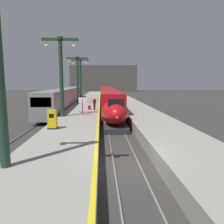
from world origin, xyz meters
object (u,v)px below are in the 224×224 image
highspeed_train_main (108,96)px  station_column_distant (80,76)px  regional_train_adjacent (67,97)px  station_column_mid (61,69)px  station_column_far (77,75)px  ticket_machine_yellow (52,120)px  departure_info_board (82,103)px  rolling_suitcase (89,107)px  passenger_near_edge (94,103)px

highspeed_train_main → station_column_distant: (-5.90, -0.01, 4.45)m
regional_train_adjacent → station_column_distant: 6.78m
station_column_mid → station_column_far: bearing=90.0°
station_column_mid → station_column_far: 16.43m
ticket_machine_yellow → departure_info_board: (1.88, 7.25, 0.77)m
highspeed_train_main → station_column_mid: station_column_mid is taller
station_column_distant → rolling_suitcase: bearing=-80.4°
station_column_mid → station_column_far: size_ratio=1.01×
ticket_machine_yellow → highspeed_train_main: bearing=79.1°
rolling_suitcase → ticket_machine_yellow: size_ratio=0.61×
station_column_mid → departure_info_board: station_column_mid is taller
passenger_near_edge → departure_info_board: 5.09m
passenger_near_edge → highspeed_train_main: bearing=81.7°
station_column_distant → departure_info_board: (2.23, -21.49, -3.86)m
rolling_suitcase → regional_train_adjacent: bearing=113.3°
ticket_machine_yellow → departure_info_board: bearing=75.5°
station_column_far → highspeed_train_main: bearing=44.6°
highspeed_train_main → rolling_suitcase: (-3.14, -16.31, -0.61)m
highspeed_train_main → station_column_distant: 7.39m
station_column_far → passenger_near_edge: (3.49, -10.78, -4.26)m
station_column_mid → rolling_suitcase: size_ratio=8.95×
station_column_mid → station_column_distant: (0.00, 22.24, 0.05)m
regional_train_adjacent → departure_info_board: regional_train_adjacent is taller
highspeed_train_main → rolling_suitcase: 16.62m
station_column_mid → passenger_near_edge: 7.93m
departure_info_board → passenger_near_edge: bearing=75.6°
departure_info_board → highspeed_train_main: bearing=80.3°
regional_train_adjacent → station_column_distant: station_column_distant is taller
regional_train_adjacent → ticket_machine_yellow: (2.55, -23.98, -0.34)m
departure_info_board → station_column_mid: bearing=-161.6°
highspeed_train_main → regional_train_adjacent: (-8.10, -4.78, 0.17)m
station_column_far → station_column_distant: (0.00, 5.81, 0.12)m
highspeed_train_main → passenger_near_edge: bearing=-98.3°
passenger_near_edge → ticket_machine_yellow: passenger_near_edge is taller
highspeed_train_main → station_column_distant: size_ratio=6.28×
departure_info_board → regional_train_adjacent: bearing=104.8°
highspeed_train_main → departure_info_board: bearing=-99.7°
station_column_mid → station_column_far: (0.00, 16.43, -0.07)m
highspeed_train_main → station_column_far: size_ratio=6.44×
rolling_suitcase → station_column_far: bearing=104.8°
rolling_suitcase → departure_info_board: 5.36m
highspeed_train_main → station_column_far: station_column_far is taller
regional_train_adjacent → rolling_suitcase: 12.58m
regional_train_adjacent → station_column_far: bearing=-25.2°
highspeed_train_main → departure_info_board: (-3.67, -21.51, 0.59)m
rolling_suitcase → ticket_machine_yellow: bearing=-101.0°
regional_train_adjacent → rolling_suitcase: bearing=-66.7°
passenger_near_edge → rolling_suitcase: passenger_near_edge is taller
rolling_suitcase → highspeed_train_main: bearing=79.1°
station_column_mid → regional_train_adjacent: bearing=97.2°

